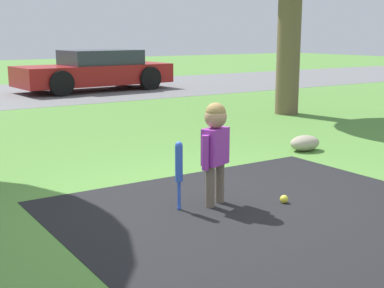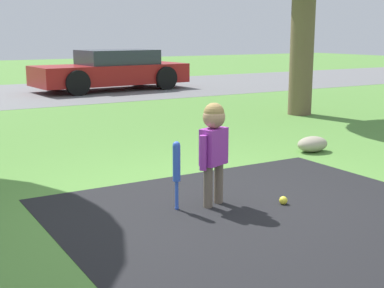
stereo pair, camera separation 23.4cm
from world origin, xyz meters
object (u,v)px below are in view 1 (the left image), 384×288
Objects in this scene: child at (215,139)px; parked_car at (96,71)px; baseball_bat at (179,166)px; sports_ball at (284,199)px.

parked_car is (3.28, 10.45, -0.08)m from child.
baseball_bat is (-0.37, 0.06, -0.22)m from child.
parked_car is at bearing 70.68° from baseball_bat.
sports_ball is at bearing 72.20° from parked_car.
parked_car reaches higher than baseball_bat.
baseball_bat is at bearing 157.99° from sports_ball.
child is 1.52× the size of baseball_bat.
baseball_bat is 11.01m from parked_car.
parked_car reaches higher than child.
child is 12.19× the size of sports_ball.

